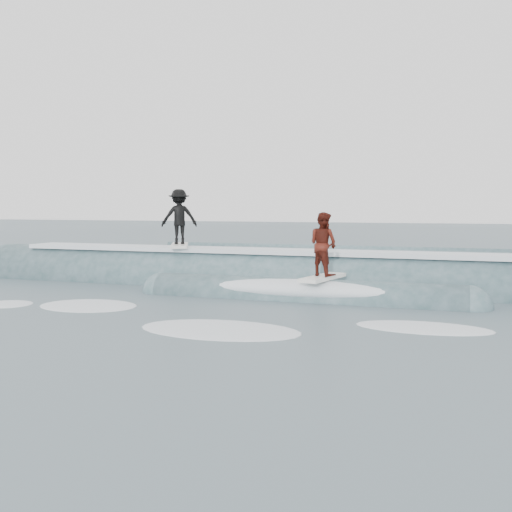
% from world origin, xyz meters
% --- Properties ---
extents(ground, '(160.00, 160.00, 0.00)m').
position_xyz_m(ground, '(0.00, 0.00, 0.00)').
color(ground, '#384B52').
rests_on(ground, ground).
extents(breaking_wave, '(23.11, 3.96, 2.36)m').
position_xyz_m(breaking_wave, '(0.27, 5.33, 0.04)').
color(breaking_wave, '#325155').
rests_on(breaking_wave, ground).
extents(surfer_black, '(1.42, 2.05, 2.00)m').
position_xyz_m(surfer_black, '(-3.15, 5.66, 2.24)').
color(surfer_black, white).
rests_on(surfer_black, ground).
extents(surfer_red, '(1.10, 2.07, 1.90)m').
position_xyz_m(surfer_red, '(2.39, 3.46, 1.51)').
color(surfer_red, white).
rests_on(surfer_red, ground).
extents(whitewater, '(12.99, 3.54, 0.10)m').
position_xyz_m(whitewater, '(0.46, -0.10, 0.00)').
color(whitewater, white).
rests_on(whitewater, ground).
extents(far_swells, '(38.28, 8.65, 0.80)m').
position_xyz_m(far_swells, '(-2.01, 17.65, 0.00)').
color(far_swells, '#325155').
rests_on(far_swells, ground).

